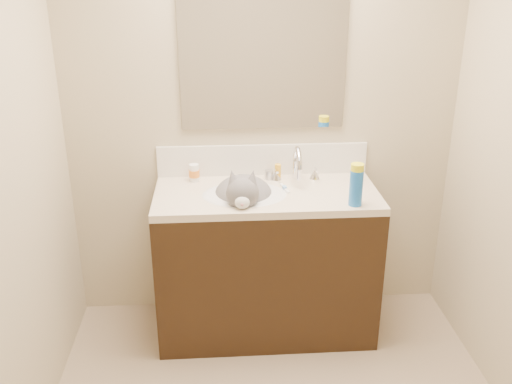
{
  "coord_description": "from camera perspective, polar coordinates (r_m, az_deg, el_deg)",
  "views": [
    {
      "loc": [
        -0.25,
        -1.84,
        2.02
      ],
      "look_at": [
        -0.06,
        0.92,
        0.88
      ],
      "focal_mm": 40.0,
      "sensor_mm": 36.0,
      "label": 1
    }
  ],
  "objects": [
    {
      "name": "cat",
      "position": [
        3.04,
        -1.24,
        -0.51
      ],
      "size": [
        0.37,
        0.46,
        0.34
      ],
      "rotation": [
        0.0,
        0.0,
        -0.07
      ],
      "color": "#575557",
      "rests_on": "basin"
    },
    {
      "name": "vanity_cabinet",
      "position": [
        3.25,
        1.0,
        -7.31
      ],
      "size": [
        1.2,
        0.55,
        0.82
      ],
      "primitive_type": "cube",
      "color": "black",
      "rests_on": "ground"
    },
    {
      "name": "silver_jar",
      "position": [
        3.22,
        1.28,
        1.74
      ],
      "size": [
        0.05,
        0.05,
        0.06
      ],
      "primitive_type": "cylinder",
      "rotation": [
        0.0,
        0.0,
        -0.07
      ],
      "color": "#B7B7BC",
      "rests_on": "counter_slab"
    },
    {
      "name": "amber_bottle",
      "position": [
        3.22,
        2.19,
        2.04
      ],
      "size": [
        0.04,
        0.04,
        0.09
      ],
      "primitive_type": "cylinder",
      "rotation": [
        0.0,
        0.0,
        -0.07
      ],
      "color": "gold",
      "rests_on": "counter_slab"
    },
    {
      "name": "toothbrush",
      "position": [
        3.09,
        2.88,
        0.37
      ],
      "size": [
        0.04,
        0.14,
        0.01
      ],
      "primitive_type": "cube",
      "rotation": [
        0.0,
        0.0,
        0.2
      ],
      "color": "white",
      "rests_on": "counter_slab"
    },
    {
      "name": "spray_cap",
      "position": [
        2.86,
        10.11,
        2.4
      ],
      "size": [
        0.08,
        0.08,
        0.04
      ],
      "primitive_type": "cylinder",
      "rotation": [
        0.0,
        0.0,
        -0.16
      ],
      "color": "yellow",
      "rests_on": "spray_can"
    },
    {
      "name": "room_shell",
      "position": [
        1.94,
        3.71,
        6.32
      ],
      "size": [
        2.24,
        2.54,
        2.52
      ],
      "color": "tan",
      "rests_on": "ground"
    },
    {
      "name": "pill_bottle",
      "position": [
        3.21,
        -6.21,
        1.94
      ],
      "size": [
        0.07,
        0.07,
        0.1
      ],
      "primitive_type": "cylinder",
      "rotation": [
        0.0,
        0.0,
        -0.41
      ],
      "color": "white",
      "rests_on": "counter_slab"
    },
    {
      "name": "counter_slab",
      "position": [
        3.07,
        1.05,
        -0.31
      ],
      "size": [
        1.2,
        0.55,
        0.04
      ],
      "primitive_type": "cube",
      "color": "beige",
      "rests_on": "vanity_cabinet"
    },
    {
      "name": "faucet",
      "position": [
        3.17,
        4.09,
        2.5
      ],
      "size": [
        0.28,
        0.2,
        0.21
      ],
      "color": "silver",
      "rests_on": "counter_slab"
    },
    {
      "name": "pill_label",
      "position": [
        3.21,
        -6.2,
        1.87
      ],
      "size": [
        0.08,
        0.08,
        0.04
      ],
      "primitive_type": "cylinder",
      "rotation": [
        0.0,
        0.0,
        -0.41
      ],
      "color": "orange",
      "rests_on": "pill_bottle"
    },
    {
      "name": "backsplash",
      "position": [
        3.27,
        0.67,
        3.24
      ],
      "size": [
        1.2,
        0.02,
        0.18
      ],
      "primitive_type": "cube",
      "color": "silver",
      "rests_on": "counter_slab"
    },
    {
      "name": "basin",
      "position": [
        3.05,
        -1.15,
        -1.45
      ],
      "size": [
        0.45,
        0.36,
        0.14
      ],
      "primitive_type": "ellipsoid",
      "color": "silver",
      "rests_on": "vanity_cabinet"
    },
    {
      "name": "mirror",
      "position": [
        3.13,
        0.72,
        13.51
      ],
      "size": [
        0.9,
        0.02,
        0.8
      ],
      "primitive_type": "cube",
      "color": "white",
      "rests_on": "room_shell"
    },
    {
      "name": "toothbrush_head",
      "position": [
        3.09,
        2.88,
        0.44
      ],
      "size": [
        0.02,
        0.04,
        0.02
      ],
      "primitive_type": "cube",
      "rotation": [
        0.0,
        0.0,
        0.2
      ],
      "color": "#6EA5EB",
      "rests_on": "counter_slab"
    },
    {
      "name": "spray_can",
      "position": [
        2.9,
        9.97,
        0.41
      ],
      "size": [
        0.08,
        0.08,
        0.19
      ],
      "primitive_type": "cylinder",
      "rotation": [
        0.0,
        0.0,
        -0.16
      ],
      "color": "blue",
      "rests_on": "counter_slab"
    }
  ]
}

